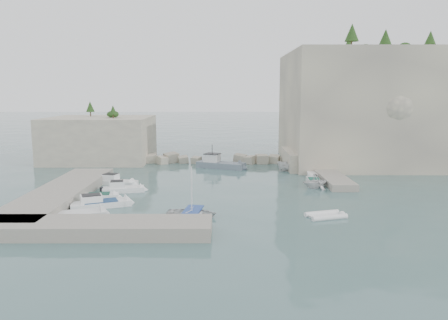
{
  "coord_description": "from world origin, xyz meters",
  "views": [
    {
      "loc": [
        -0.06,
        -45.21,
        11.01
      ],
      "look_at": [
        0.0,
        6.0,
        3.0
      ],
      "focal_mm": 35.0,
      "sensor_mm": 36.0,
      "label": 1
    }
  ],
  "objects_px": {
    "motorboat_b": "(124,192)",
    "tender_east_c": "(313,176)",
    "tender_east_a": "(316,188)",
    "motorboat_e": "(79,218)",
    "motorboat_a": "(116,185)",
    "rowboat": "(192,217)",
    "tender_east_d": "(293,171)",
    "tender_east_b": "(314,184)",
    "inflatable_dinghy": "(326,217)",
    "work_boat": "(221,168)",
    "motorboat_c": "(99,199)",
    "motorboat_d": "(101,207)"
  },
  "relations": [
    {
      "from": "rowboat",
      "to": "tender_east_d",
      "type": "bearing_deg",
      "value": -21.11
    },
    {
      "from": "tender_east_a",
      "to": "rowboat",
      "type": "bearing_deg",
      "value": 112.23
    },
    {
      "from": "rowboat",
      "to": "tender_east_b",
      "type": "bearing_deg",
      "value": -36.51
    },
    {
      "from": "rowboat",
      "to": "tender_east_c",
      "type": "relative_size",
      "value": 0.93
    },
    {
      "from": "motorboat_a",
      "to": "motorboat_c",
      "type": "bearing_deg",
      "value": -73.44
    },
    {
      "from": "motorboat_b",
      "to": "tender_east_d",
      "type": "bearing_deg",
      "value": 18.95
    },
    {
      "from": "inflatable_dinghy",
      "to": "work_boat",
      "type": "xyz_separation_m",
      "value": [
        -9.43,
        25.47,
        0.0
      ]
    },
    {
      "from": "rowboat",
      "to": "work_boat",
      "type": "relative_size",
      "value": 0.57
    },
    {
      "from": "motorboat_a",
      "to": "tender_east_b",
      "type": "relative_size",
      "value": 1.32
    },
    {
      "from": "tender_east_a",
      "to": "tender_east_c",
      "type": "height_order",
      "value": "tender_east_a"
    },
    {
      "from": "tender_east_a",
      "to": "tender_east_d",
      "type": "bearing_deg",
      "value": -13.67
    },
    {
      "from": "motorboat_b",
      "to": "tender_east_b",
      "type": "distance_m",
      "value": 22.54
    },
    {
      "from": "inflatable_dinghy",
      "to": "tender_east_a",
      "type": "xyz_separation_m",
      "value": [
        1.66,
        12.05,
        0.0
      ]
    },
    {
      "from": "tender_east_a",
      "to": "tender_east_d",
      "type": "xyz_separation_m",
      "value": [
        -0.96,
        10.84,
        0.0
      ]
    },
    {
      "from": "tender_east_b",
      "to": "motorboat_e",
      "type": "bearing_deg",
      "value": 123.47
    },
    {
      "from": "motorboat_c",
      "to": "motorboat_d",
      "type": "xyz_separation_m",
      "value": [
        1.04,
        -3.07,
        0.0
      ]
    },
    {
      "from": "motorboat_e",
      "to": "motorboat_c",
      "type": "bearing_deg",
      "value": 69.16
    },
    {
      "from": "motorboat_c",
      "to": "motorboat_d",
      "type": "height_order",
      "value": "motorboat_d"
    },
    {
      "from": "motorboat_a",
      "to": "rowboat",
      "type": "distance_m",
      "value": 16.84
    },
    {
      "from": "motorboat_e",
      "to": "tender_east_b",
      "type": "relative_size",
      "value": 1.18
    },
    {
      "from": "rowboat",
      "to": "tender_east_a",
      "type": "height_order",
      "value": "tender_east_a"
    },
    {
      "from": "motorboat_a",
      "to": "inflatable_dinghy",
      "type": "height_order",
      "value": "motorboat_a"
    },
    {
      "from": "motorboat_b",
      "to": "inflatable_dinghy",
      "type": "distance_m",
      "value": 22.55
    },
    {
      "from": "motorboat_e",
      "to": "work_boat",
      "type": "xyz_separation_m",
      "value": [
        12.41,
        25.57,
        0.0
      ]
    },
    {
      "from": "motorboat_b",
      "to": "rowboat",
      "type": "xyz_separation_m",
      "value": [
        8.31,
        -9.72,
        0.0
      ]
    },
    {
      "from": "motorboat_d",
      "to": "inflatable_dinghy",
      "type": "xyz_separation_m",
      "value": [
        20.95,
        -3.61,
        0.0
      ]
    },
    {
      "from": "motorboat_a",
      "to": "motorboat_d",
      "type": "height_order",
      "value": "same"
    },
    {
      "from": "tender_east_c",
      "to": "motorboat_a",
      "type": "bearing_deg",
      "value": 108.1
    },
    {
      "from": "motorboat_b",
      "to": "tender_east_d",
      "type": "height_order",
      "value": "tender_east_d"
    },
    {
      "from": "motorboat_c",
      "to": "inflatable_dinghy",
      "type": "distance_m",
      "value": 22.97
    },
    {
      "from": "motorboat_d",
      "to": "motorboat_e",
      "type": "bearing_deg",
      "value": -126.61
    },
    {
      "from": "motorboat_b",
      "to": "tender_east_b",
      "type": "xyz_separation_m",
      "value": [
        22.12,
        4.31,
        0.0
      ]
    },
    {
      "from": "motorboat_b",
      "to": "tender_east_c",
      "type": "height_order",
      "value": "motorboat_b"
    },
    {
      "from": "motorboat_e",
      "to": "rowboat",
      "type": "distance_m",
      "value": 9.96
    },
    {
      "from": "tender_east_d",
      "to": "motorboat_c",
      "type": "bearing_deg",
      "value": 119.0
    },
    {
      "from": "motorboat_b",
      "to": "motorboat_d",
      "type": "distance_m",
      "value": 6.46
    },
    {
      "from": "inflatable_dinghy",
      "to": "motorboat_b",
      "type": "bearing_deg",
      "value": 136.75
    },
    {
      "from": "motorboat_b",
      "to": "motorboat_e",
      "type": "xyz_separation_m",
      "value": [
        -1.65,
        -10.12,
        0.0
      ]
    },
    {
      "from": "motorboat_a",
      "to": "motorboat_c",
      "type": "relative_size",
      "value": 1.29
    },
    {
      "from": "motorboat_d",
      "to": "tender_east_d",
      "type": "bearing_deg",
      "value": 18.68
    },
    {
      "from": "motorboat_a",
      "to": "tender_east_b",
      "type": "xyz_separation_m",
      "value": [
        23.86,
        0.52,
        0.0
      ]
    },
    {
      "from": "inflatable_dinghy",
      "to": "motorboat_c",
      "type": "bearing_deg",
      "value": 146.24
    },
    {
      "from": "tender_east_c",
      "to": "work_boat",
      "type": "xyz_separation_m",
      "value": [
        -12.23,
        6.16,
        0.0
      ]
    },
    {
      "from": "tender_east_c",
      "to": "tender_east_a",
      "type": "bearing_deg",
      "value": 176.69
    },
    {
      "from": "tender_east_a",
      "to": "motorboat_e",
      "type": "bearing_deg",
      "value": 98.63
    },
    {
      "from": "inflatable_dinghy",
      "to": "work_boat",
      "type": "height_order",
      "value": "work_boat"
    },
    {
      "from": "rowboat",
      "to": "motorboat_b",
      "type": "bearing_deg",
      "value": 48.53
    },
    {
      "from": "motorboat_a",
      "to": "motorboat_d",
      "type": "distance_m",
      "value": 10.26
    },
    {
      "from": "motorboat_a",
      "to": "rowboat",
      "type": "height_order",
      "value": "motorboat_a"
    },
    {
      "from": "motorboat_c",
      "to": "motorboat_e",
      "type": "distance_m",
      "value": 6.78
    }
  ]
}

